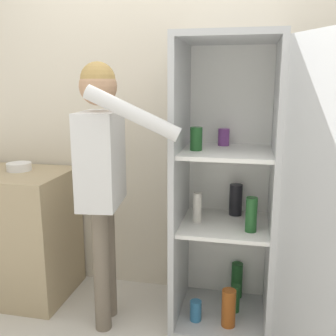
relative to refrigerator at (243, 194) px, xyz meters
The scene contains 5 objects.
wall_back 0.75m from the refrigerator, 138.31° to the left, with size 7.00×0.06×2.55m.
refrigerator is the anchor object (origin of this frame).
person 0.84m from the refrigerator, behind, with size 0.64×0.51×1.60m.
counter 1.63m from the refrigerator, behind, with size 0.78×0.57×0.89m.
bowl 1.54m from the refrigerator, behind, with size 0.17×0.17×0.05m.
Camera 1 is at (0.50, -1.67, 1.50)m, focal length 42.00 mm.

